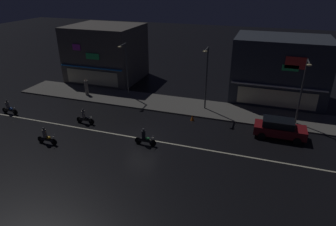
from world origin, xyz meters
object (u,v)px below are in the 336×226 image
(streetlamp_east, at_px, (303,87))
(streetlamp_west, at_px, (126,65))
(motorcycle_following, at_px, (145,138))
(motorcycle_trailing_far, at_px, (46,137))
(traffic_cone, at_px, (192,118))
(pedestrian_on_sidewalk, at_px, (86,87))
(motorcycle_opposite_lane, at_px, (85,117))
(streetlamp_mid, at_px, (206,73))
(motorcycle_lead, at_px, (9,108))
(parked_car_near_kerb, at_px, (279,128))

(streetlamp_east, bearing_deg, streetlamp_west, 175.34)
(motorcycle_following, relative_size, motorcycle_trailing_far, 1.00)
(traffic_cone, bearing_deg, pedestrian_on_sidewalk, 169.57)
(pedestrian_on_sidewalk, distance_m, motorcycle_following, 13.61)
(streetlamp_west, bearing_deg, motorcycle_following, -56.84)
(streetlamp_west, xyz_separation_m, traffic_cone, (8.72, -3.60, -3.55))
(pedestrian_on_sidewalk, xyz_separation_m, motorcycle_opposite_lane, (3.89, -6.40, -0.40))
(streetlamp_mid, xyz_separation_m, motorcycle_following, (-3.20, -8.52, -3.39))
(motorcycle_lead, relative_size, motorcycle_opposite_lane, 1.00)
(motorcycle_following, distance_m, motorcycle_opposite_lane, 7.19)
(traffic_cone, bearing_deg, streetlamp_west, 157.58)
(streetlamp_mid, relative_size, traffic_cone, 11.83)
(pedestrian_on_sidewalk, relative_size, motorcycle_lead, 1.02)
(motorcycle_lead, bearing_deg, streetlamp_east, 9.97)
(streetlamp_mid, xyz_separation_m, motorcycle_trailing_far, (-11.05, -10.99, -3.39))
(streetlamp_mid, distance_m, traffic_cone, 4.70)
(motorcycle_following, height_order, motorcycle_trailing_far, same)
(parked_car_near_kerb, bearing_deg, motorcycle_lead, -171.95)
(pedestrian_on_sidewalk, xyz_separation_m, motorcycle_lead, (-4.67, -6.97, -0.40))
(streetlamp_east, xyz_separation_m, motorcycle_trailing_far, (-19.95, -10.32, -3.21))
(motorcycle_following, distance_m, motorcycle_trailing_far, 8.23)
(streetlamp_east, xyz_separation_m, pedestrian_on_sidewalk, (-22.93, 0.36, -2.80))
(parked_car_near_kerb, distance_m, motorcycle_lead, 26.31)
(streetlamp_west, xyz_separation_m, motorcycle_following, (6.10, -9.34, -3.19))
(streetlamp_west, bearing_deg, motorcycle_opposite_lane, -96.44)
(motorcycle_trailing_far, distance_m, traffic_cone, 13.31)
(motorcycle_following, height_order, motorcycle_opposite_lane, same)
(motorcycle_opposite_lane, bearing_deg, streetlamp_east, 14.77)
(streetlamp_east, distance_m, pedestrian_on_sidewalk, 23.11)
(motorcycle_lead, xyz_separation_m, traffic_cone, (18.12, 4.49, -0.36))
(pedestrian_on_sidewalk, height_order, motorcycle_trailing_far, pedestrian_on_sidewalk)
(motorcycle_opposite_lane, bearing_deg, motorcycle_following, -17.47)
(streetlamp_mid, height_order, streetlamp_east, streetlamp_mid)
(streetlamp_east, distance_m, parked_car_near_kerb, 4.45)
(streetlamp_mid, relative_size, motorcycle_following, 3.42)
(motorcycle_opposite_lane, bearing_deg, pedestrian_on_sidewalk, 118.44)
(pedestrian_on_sidewalk, relative_size, motorcycle_opposite_lane, 1.02)
(streetlamp_mid, relative_size, motorcycle_trailing_far, 3.42)
(parked_car_near_kerb, relative_size, traffic_cone, 7.82)
(motorcycle_trailing_far, bearing_deg, motorcycle_following, -158.14)
(streetlamp_mid, relative_size, parked_car_near_kerb, 1.51)
(streetlamp_west, xyz_separation_m, streetlamp_east, (18.20, -1.48, 0.02))
(motorcycle_lead, height_order, motorcycle_opposite_lane, same)
(streetlamp_mid, distance_m, motorcycle_lead, 20.36)
(streetlamp_east, bearing_deg, motorcycle_trailing_far, -152.65)
(streetlamp_west, relative_size, streetlamp_east, 0.99)
(streetlamp_west, bearing_deg, traffic_cone, -22.42)
(motorcycle_lead, bearing_deg, parked_car_near_kerb, 4.57)
(motorcycle_opposite_lane, distance_m, traffic_cone, 10.35)
(streetlamp_west, bearing_deg, motorcycle_trailing_far, -98.45)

